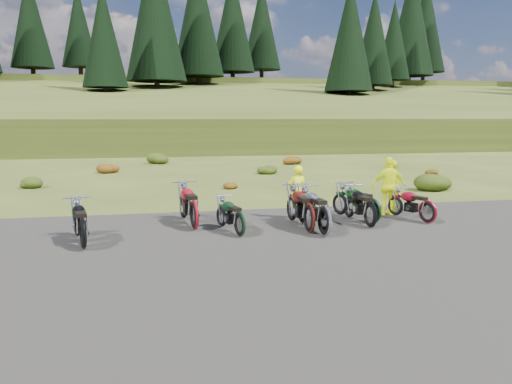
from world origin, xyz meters
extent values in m
plane|color=#334517|center=(0.00, 0.00, 0.00)|extent=(300.00, 300.00, 0.00)
cube|color=black|center=(0.00, -2.00, 0.00)|extent=(20.00, 12.00, 0.04)
cube|color=#344216|center=(0.00, 110.00, 0.00)|extent=(300.00, 90.00, 9.17)
cylinder|color=black|center=(-21.00, 69.00, 9.48)|extent=(0.70, 0.70, 2.20)
cone|color=black|center=(-21.00, 69.00, 17.38)|extent=(6.16, 6.16, 14.00)
cylinder|color=black|center=(-15.00, 75.00, 10.27)|extent=(0.70, 0.70, 2.20)
cone|color=black|center=(-15.00, 75.00, 17.67)|extent=(5.72, 5.72, 13.00)
cylinder|color=black|center=(-9.00, 50.00, 5.69)|extent=(0.70, 0.70, 2.20)
cone|color=black|center=(-9.00, 50.00, 12.59)|extent=(5.28, 5.28, 12.00)
cylinder|color=black|center=(-3.00, 56.00, 6.88)|extent=(0.70, 0.70, 2.20)
cone|color=black|center=(-3.00, 56.00, 16.78)|extent=(7.92, 7.92, 18.00)
cylinder|color=black|center=(3.00, 62.00, 8.08)|extent=(0.70, 0.70, 2.20)
cone|color=black|center=(3.00, 62.00, 17.48)|extent=(7.48, 7.48, 17.00)
cylinder|color=black|center=(9.00, 68.00, 9.28)|extent=(0.70, 0.70, 2.20)
cone|color=black|center=(9.00, 68.00, 18.18)|extent=(7.04, 7.04, 16.00)
cylinder|color=black|center=(15.00, 74.00, 10.27)|extent=(0.70, 0.70, 2.20)
cone|color=black|center=(15.00, 74.00, 18.67)|extent=(6.60, 6.60, 15.00)
cylinder|color=black|center=(21.00, 49.00, 5.49)|extent=(0.70, 0.70, 2.20)
cone|color=black|center=(21.00, 49.00, 13.39)|extent=(6.16, 6.16, 14.00)
cylinder|color=black|center=(27.00, 55.00, 6.68)|extent=(0.70, 0.70, 2.20)
cone|color=black|center=(27.00, 55.00, 14.08)|extent=(5.72, 5.72, 13.00)
cylinder|color=black|center=(33.00, 61.00, 7.88)|extent=(0.70, 0.70, 2.20)
cone|color=black|center=(33.00, 61.00, 14.78)|extent=(5.28, 5.28, 12.00)
cylinder|color=black|center=(39.00, 67.00, 9.08)|extent=(0.70, 0.70, 2.20)
cone|color=black|center=(39.00, 67.00, 18.98)|extent=(7.92, 7.92, 18.00)
cylinder|color=black|center=(45.00, 73.00, 10.27)|extent=(0.70, 0.70, 2.20)
cone|color=black|center=(45.00, 73.00, 19.67)|extent=(7.48, 7.48, 17.00)
ellipsoid|color=#21320C|center=(-9.10, 11.30, 0.31)|extent=(1.03, 1.03, 0.61)
ellipsoid|color=#70310E|center=(-6.20, 16.60, 0.38)|extent=(1.30, 1.30, 0.77)
ellipsoid|color=#21320C|center=(-3.30, 21.90, 0.46)|extent=(1.56, 1.56, 0.92)
ellipsoid|color=#70310E|center=(-0.40, 9.20, 0.23)|extent=(0.77, 0.77, 0.45)
ellipsoid|color=#21320C|center=(2.50, 14.50, 0.31)|extent=(1.03, 1.03, 0.61)
ellipsoid|color=#70310E|center=(5.40, 19.80, 0.38)|extent=(1.30, 1.30, 0.77)
ellipsoid|color=#21320C|center=(8.30, 7.10, 0.46)|extent=(1.56, 1.56, 0.92)
ellipsoid|color=#70310E|center=(11.20, 12.40, 0.23)|extent=(0.77, 0.77, 0.45)
imported|color=#D7E50C|center=(0.71, 2.23, 0.82)|extent=(0.62, 0.43, 1.65)
imported|color=#D7E50C|center=(3.98, 2.60, 0.86)|extent=(1.04, 0.96, 1.72)
imported|color=#D7E50C|center=(3.74, 2.21, 0.93)|extent=(1.13, 0.56, 1.86)
camera|label=1|loc=(-3.57, -12.40, 3.15)|focal=35.00mm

